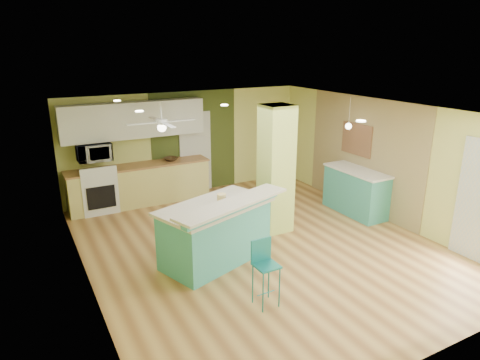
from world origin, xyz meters
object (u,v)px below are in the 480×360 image
peninsula (216,231)px  side_counter (356,191)px  canister (221,198)px  fruit_bowl (171,159)px  bar_stool (264,262)px

peninsula → side_counter: size_ratio=1.52×
canister → side_counter: bearing=8.1°
side_counter → canister: canister is taller
peninsula → fruit_bowl: (0.40, 3.33, 0.44)m
side_counter → bar_stool: bearing=-150.8°
peninsula → fruit_bowl: size_ratio=7.29×
fruit_bowl → peninsula: bearing=-96.9°
peninsula → bar_stool: (0.05, -1.47, 0.11)m
side_counter → fruit_bowl: bearing=139.3°
side_counter → canister: 3.60m
peninsula → bar_stool: bearing=-107.2°
bar_stool → fruit_bowl: fruit_bowl is taller
peninsula → canister: (0.13, 0.04, 0.56)m
peninsula → side_counter: (3.64, 0.54, -0.05)m
bar_stool → fruit_bowl: 4.82m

